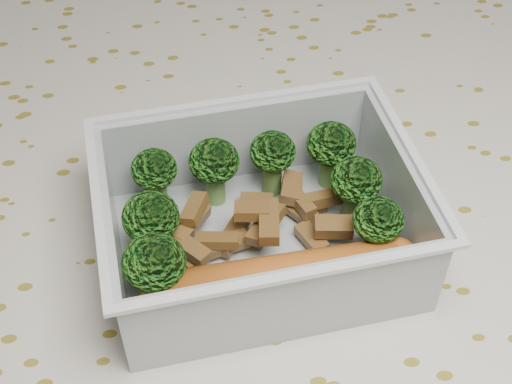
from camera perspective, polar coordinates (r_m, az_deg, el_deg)
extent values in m
cube|color=brown|center=(0.51, 0.95, -4.49)|extent=(1.40, 0.90, 0.04)
cube|color=beige|center=(0.49, 0.98, -2.80)|extent=(1.46, 0.96, 0.01)
cube|color=silver|center=(0.47, 0.33, -4.50)|extent=(0.20, 0.16, 0.00)
cube|color=silver|center=(0.50, -1.53, 4.02)|extent=(0.19, 0.03, 0.06)
cube|color=silver|center=(0.41, 2.65, -8.95)|extent=(0.19, 0.03, 0.06)
cube|color=silver|center=(0.47, 11.24, 0.11)|extent=(0.02, 0.13, 0.06)
cube|color=silver|center=(0.44, -11.29, -3.81)|extent=(0.02, 0.13, 0.06)
cube|color=silver|center=(0.48, -1.73, 7.29)|extent=(0.20, 0.03, 0.00)
cube|color=silver|center=(0.38, 3.02, -6.73)|extent=(0.20, 0.03, 0.00)
cube|color=silver|center=(0.45, 12.41, 3.08)|extent=(0.02, 0.14, 0.00)
cube|color=silver|center=(0.42, -12.59, -1.06)|extent=(0.02, 0.14, 0.00)
cylinder|color=#608C3F|center=(0.49, -7.86, -0.23)|extent=(0.01, 0.01, 0.03)
ellipsoid|color=#387F1C|center=(0.47, -8.16, 1.82)|extent=(0.03, 0.03, 0.03)
cylinder|color=#608C3F|center=(0.49, -3.25, 0.41)|extent=(0.01, 0.01, 0.03)
ellipsoid|color=#387F1C|center=(0.47, -3.37, 2.49)|extent=(0.03, 0.03, 0.03)
cylinder|color=#608C3F|center=(0.50, 1.30, 1.19)|extent=(0.01, 0.01, 0.03)
ellipsoid|color=#387F1C|center=(0.48, 1.35, 3.26)|extent=(0.03, 0.03, 0.03)
cylinder|color=#608C3F|center=(0.51, 5.85, 1.79)|extent=(0.01, 0.01, 0.03)
ellipsoid|color=#387F1C|center=(0.49, 6.06, 3.85)|extent=(0.03, 0.03, 0.03)
cylinder|color=#608C3F|center=(0.46, -8.10, -4.04)|extent=(0.01, 0.01, 0.02)
ellipsoid|color=#387F1C|center=(0.44, -8.42, -2.01)|extent=(0.04, 0.04, 0.03)
cylinder|color=#608C3F|center=(0.48, 7.74, -1.09)|extent=(0.01, 0.01, 0.03)
ellipsoid|color=#387F1C|center=(0.47, 8.04, 0.96)|extent=(0.03, 0.03, 0.03)
cylinder|color=#608C3F|center=(0.44, -7.83, -7.57)|extent=(0.01, 0.01, 0.02)
ellipsoid|color=#387F1C|center=(0.42, -8.16, -5.58)|extent=(0.04, 0.04, 0.03)
cylinder|color=#608C3F|center=(0.46, 9.38, -4.23)|extent=(0.01, 0.01, 0.03)
ellipsoid|color=#387F1C|center=(0.44, 9.76, -2.20)|extent=(0.03, 0.03, 0.03)
cube|color=brown|center=(0.45, -0.30, -1.54)|extent=(0.02, 0.02, 0.01)
cube|color=brown|center=(0.46, 6.23, -2.78)|extent=(0.03, 0.02, 0.01)
cube|color=brown|center=(0.46, -5.64, -5.03)|extent=(0.02, 0.03, 0.01)
cube|color=brown|center=(0.45, -5.23, -4.57)|extent=(0.03, 0.03, 0.01)
cube|color=brown|center=(0.47, 4.47, -3.74)|extent=(0.02, 0.03, 0.01)
cube|color=brown|center=(0.48, 2.81, 0.32)|extent=(0.02, 0.03, 0.01)
cube|color=brown|center=(0.46, 0.81, -2.58)|extent=(0.03, 0.04, 0.01)
cube|color=brown|center=(0.49, 0.02, -0.87)|extent=(0.02, 0.02, 0.01)
cube|color=brown|center=(0.48, 3.33, -1.44)|extent=(0.03, 0.03, 0.01)
cube|color=brown|center=(0.47, -1.93, -3.48)|extent=(0.03, 0.04, 0.01)
cube|color=brown|center=(0.48, 3.44, -0.63)|extent=(0.02, 0.03, 0.01)
cube|color=brown|center=(0.50, 3.12, 0.21)|extent=(0.02, 0.03, 0.01)
cube|color=brown|center=(0.49, 4.21, -1.10)|extent=(0.03, 0.02, 0.01)
cube|color=brown|center=(0.46, -4.94, -1.36)|extent=(0.02, 0.03, 0.01)
cube|color=brown|center=(0.48, 5.22, -0.59)|extent=(0.03, 0.02, 0.01)
cube|color=brown|center=(0.46, -2.44, -4.20)|extent=(0.03, 0.02, 0.01)
cube|color=brown|center=(0.46, -5.15, -2.60)|extent=(0.03, 0.03, 0.01)
cube|color=brown|center=(0.45, 1.05, -2.43)|extent=(0.02, 0.03, 0.01)
cube|color=brown|center=(0.46, -5.55, -2.80)|extent=(0.02, 0.02, 0.01)
cube|color=brown|center=(0.46, -3.15, -3.91)|extent=(0.03, 0.02, 0.01)
cylinder|color=#AC561B|center=(0.44, 2.17, -6.93)|extent=(0.15, 0.04, 0.03)
sphere|color=#AC561B|center=(0.45, 11.11, -5.45)|extent=(0.03, 0.03, 0.03)
sphere|color=#AC561B|center=(0.43, -7.27, -8.31)|extent=(0.03, 0.03, 0.03)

